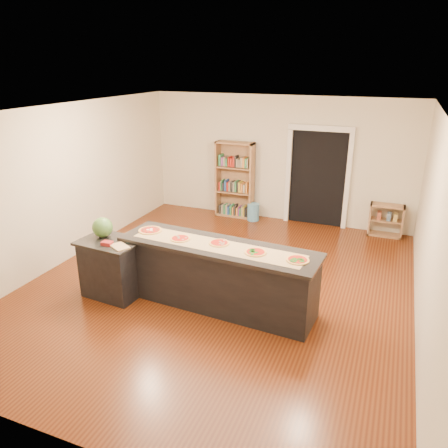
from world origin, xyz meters
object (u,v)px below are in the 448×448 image
at_px(side_counter, 112,268).
at_px(bookshelf, 235,180).
at_px(waste_bin, 253,212).
at_px(watermelon, 102,227).
at_px(low_shelf, 386,220).
at_px(kitchen_island, 218,275).

xyz_separation_m(side_counter, bookshelf, (0.45, 4.21, 0.42)).
height_order(waste_bin, watermelon, watermelon).
bearing_deg(bookshelf, low_shelf, 0.17).
distance_m(bookshelf, low_shelf, 3.43).
bearing_deg(bookshelf, kitchen_island, -72.91).
distance_m(waste_bin, watermelon, 4.24).
height_order(kitchen_island, bookshelf, bookshelf).
relative_size(waste_bin, watermelon, 1.27).
height_order(kitchen_island, low_shelf, kitchen_island).
relative_size(bookshelf, low_shelf, 2.58).
xyz_separation_m(side_counter, waste_bin, (0.96, 4.08, -0.26)).
bearing_deg(side_counter, waste_bin, 81.60).
height_order(kitchen_island, watermelon, watermelon).
distance_m(side_counter, waste_bin, 4.20).
bearing_deg(watermelon, waste_bin, 74.02).
bearing_deg(waste_bin, low_shelf, 2.64).
relative_size(kitchen_island, low_shelf, 4.37).
xyz_separation_m(kitchen_island, watermelon, (-1.83, -0.22, 0.58)).
height_order(low_shelf, waste_bin, low_shelf).
height_order(side_counter, waste_bin, side_counter).
xyz_separation_m(bookshelf, watermelon, (-0.63, -4.11, 0.19)).
distance_m(bookshelf, watermelon, 4.17).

